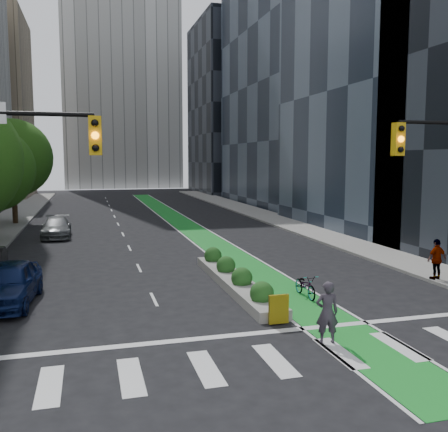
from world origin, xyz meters
TOP-DOWN VIEW (x-y plane):
  - ground at (0.00, 0.00)m, footprint 160.00×160.00m
  - sidewalk_right at (11.80, 25.00)m, footprint 3.60×90.00m
  - bike_lane_paint at (3.00, 30.00)m, footprint 2.20×70.00m
  - building_glass_far at (21.00, 45.00)m, footprint 14.00×24.00m
  - building_dark_end at (20.00, 68.00)m, footprint 14.00×18.00m
  - building_distant at (2.00, 90.00)m, footprint 22.00×16.00m
  - tree_far at (-11.00, 32.00)m, footprint 6.60×6.60m
  - median_planter at (1.20, 7.04)m, footprint 1.20×10.26m
  - bicycle at (3.53, 4.73)m, footprint 0.66×1.84m
  - cyclist at (2.00, -0.17)m, footprint 0.79×0.60m
  - parked_car_left_near at (-8.00, 6.77)m, footprint 2.39×5.09m
  - parked_car_left_far at (-7.21, 23.90)m, footprint 2.02×4.92m
  - pedestrian_far at (10.30, 5.38)m, footprint 1.15×0.64m

SIDE VIEW (x-z plane):
  - ground at x=0.00m, z-range 0.00..0.00m
  - bike_lane_paint at x=3.00m, z-range 0.00..0.01m
  - sidewalk_right at x=11.80m, z-range 0.00..0.15m
  - median_planter at x=1.20m, z-range -0.18..0.92m
  - bicycle at x=3.53m, z-range 0.00..0.96m
  - parked_car_left_far at x=-7.21m, z-range 0.00..1.42m
  - parked_car_left_near at x=-8.00m, z-range 0.00..1.69m
  - cyclist at x=2.00m, z-range 0.00..1.94m
  - pedestrian_far at x=10.30m, z-range 0.15..2.01m
  - tree_far at x=-11.00m, z-range 1.19..10.20m
  - building_dark_end at x=20.00m, z-range 0.00..28.00m
  - building_glass_far at x=21.00m, z-range 0.00..42.00m
  - building_distant at x=2.00m, z-range 0.00..70.00m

